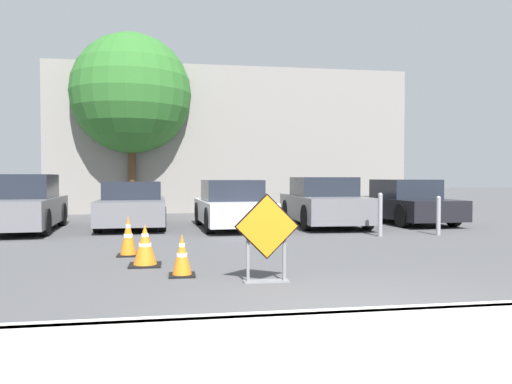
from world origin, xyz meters
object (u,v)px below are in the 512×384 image
(parked_car_second, at_px, (133,206))
(parked_car_fifth, at_px, (406,203))
(parked_car_fourth, at_px, (324,203))
(bollard_nearest, at_px, (380,213))
(traffic_cone_third, at_px, (128,236))
(traffic_cone_second, at_px, (145,246))
(parked_car_third, at_px, (232,206))
(bollard_second, at_px, (438,214))
(road_closed_sign, at_px, (267,235))
(traffic_cone_nearest, at_px, (182,256))
(parked_car_nearest, at_px, (24,205))

(parked_car_second, bearing_deg, parked_car_fifth, 177.95)
(parked_car_fourth, distance_m, bollard_nearest, 3.00)
(traffic_cone_third, xyz_separation_m, parked_car_fifth, (8.22, 5.43, 0.28))
(parked_car_second, bearing_deg, traffic_cone_second, 94.49)
(parked_car_fifth, bearing_deg, parked_car_third, 4.52)
(parked_car_second, height_order, bollard_second, parked_car_second)
(road_closed_sign, height_order, parked_car_second, parked_car_second)
(traffic_cone_nearest, relative_size, traffic_cone_third, 0.83)
(parked_car_nearest, relative_size, parked_car_second, 1.05)
(parked_car_fourth, bearing_deg, parked_car_nearest, 3.38)
(road_closed_sign, distance_m, bollard_nearest, 6.18)
(road_closed_sign, bearing_deg, traffic_cone_second, 137.41)
(traffic_cone_third, height_order, parked_car_fifth, parked_car_fifth)
(traffic_cone_second, height_order, bollard_second, bollard_second)
(parked_car_nearest, relative_size, parked_car_fifth, 1.04)
(traffic_cone_nearest, height_order, parked_car_nearest, parked_car_nearest)
(traffic_cone_nearest, relative_size, parked_car_nearest, 0.14)
(parked_car_nearest, xyz_separation_m, parked_car_fifth, (11.42, 0.57, -0.06))
(bollard_nearest, distance_m, bollard_second, 1.57)
(traffic_cone_third, bearing_deg, bollard_nearest, 19.86)
(parked_car_second, xyz_separation_m, parked_car_fourth, (5.71, -0.39, 0.06))
(traffic_cone_nearest, relative_size, traffic_cone_second, 0.91)
(traffic_cone_nearest, bearing_deg, bollard_nearest, 40.50)
(parked_car_fourth, bearing_deg, traffic_cone_nearest, 60.37)
(road_closed_sign, xyz_separation_m, traffic_cone_nearest, (-1.17, 0.65, -0.36))
(parked_car_third, relative_size, parked_car_fifth, 0.98)
(road_closed_sign, height_order, traffic_cone_nearest, road_closed_sign)
(parked_car_nearest, relative_size, bollard_nearest, 4.10)
(parked_car_nearest, xyz_separation_m, bollard_second, (10.69, -2.72, -0.18))
(parked_car_second, distance_m, parked_car_fourth, 5.72)
(traffic_cone_third, xyz_separation_m, parked_car_nearest, (-3.20, 4.86, 0.34))
(traffic_cone_second, bearing_deg, traffic_cone_third, 108.17)
(traffic_cone_nearest, height_order, parked_car_second, parked_car_second)
(parked_car_second, height_order, parked_car_fifth, parked_car_fifth)
(traffic_cone_second, height_order, parked_car_fourth, parked_car_fourth)
(traffic_cone_nearest, distance_m, traffic_cone_third, 2.31)
(road_closed_sign, height_order, traffic_cone_second, road_closed_sign)
(road_closed_sign, bearing_deg, parked_car_fifth, 53.33)
(road_closed_sign, xyz_separation_m, bollard_nearest, (3.79, 4.89, -0.09))
(traffic_cone_nearest, distance_m, traffic_cone_second, 1.13)
(road_closed_sign, relative_size, parked_car_nearest, 0.28)
(parked_car_nearest, distance_m, parked_car_second, 2.92)
(traffic_cone_third, height_order, parked_car_fourth, parked_car_fourth)
(road_closed_sign, relative_size, parked_car_fourth, 0.27)
(traffic_cone_nearest, bearing_deg, bollard_second, 32.98)
(bollard_second, bearing_deg, traffic_cone_second, -155.32)
(traffic_cone_third, relative_size, parked_car_fourth, 0.17)
(parked_car_second, relative_size, bollard_second, 4.24)
(parked_car_nearest, bearing_deg, bollard_nearest, 159.70)
(road_closed_sign, distance_m, traffic_cone_third, 3.49)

